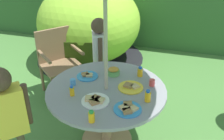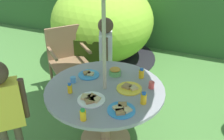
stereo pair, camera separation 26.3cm
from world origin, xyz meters
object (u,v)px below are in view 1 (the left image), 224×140
Objects in this scene: snack_bowl at (114,71)px; cup_near at (152,83)px; plate_center_front at (95,100)px; juice_bottle_mid_left at (91,117)px; child_in_white_shirt at (99,49)px; juice_bottle_center_back at (140,72)px; plate_back_edge at (87,76)px; cup_far at (73,82)px; juice_bottle_far_right at (148,96)px; juice_bottle_near_right at (72,91)px; dome_tent at (89,22)px; plate_near_left at (128,109)px; garden_table at (106,101)px; child_in_yellow_shirt at (6,112)px; wooden_chair at (59,58)px; plate_far_left at (131,87)px.

snack_bowl reaches higher than cup_near.
plate_center_front is 2.39× the size of juice_bottle_mid_left.
juice_bottle_center_back is (0.62, -0.46, 0.01)m from child_in_white_shirt.
plate_center_front is 0.47m from plate_back_edge.
plate_back_edge is 0.21m from cup_far.
juice_bottle_mid_left is at bearing -7.19° from child_in_white_shirt.
juice_bottle_near_right is at bearing -171.47° from juice_bottle_far_right.
plate_near_left is at bearing -74.88° from dome_tent.
juice_bottle_far_right is (0.69, -0.27, 0.04)m from plate_back_edge.
juice_bottle_near_right is at bearing -143.61° from garden_table.
dome_tent is 2.24m from juice_bottle_near_right.
dome_tent is 2.35m from plate_center_front.
juice_bottle_far_right is at bearing -69.89° from dome_tent.
juice_bottle_far_right is 0.46m from juice_bottle_center_back.
child_in_yellow_shirt is 1.38m from cup_near.
child_in_white_shirt is (0.57, -1.14, 0.05)m from dome_tent.
child_in_yellow_shirt is at bearing -157.92° from plate_near_left.
garden_table is at bearing 93.81° from juice_bottle_mid_left.
child_in_white_shirt is (-0.34, 0.80, 0.19)m from garden_table.
juice_bottle_far_right is at bearing -5.50° from cup_far.
juice_bottle_center_back is at bearing 30.04° from child_in_white_shirt.
garden_table is 1.25m from wooden_chair.
child_in_yellow_shirt reaches higher than juice_bottle_near_right.
plate_center_front is 0.38m from cup_far.
plate_center_front is at bearing -129.52° from plate_far_left.
snack_bowl is 1.15× the size of juice_bottle_far_right.
dome_tent is 8.81× the size of plate_center_front.
juice_bottle_far_right is 1.68× the size of cup_near.
plate_near_left is at bearing -6.62° from plate_center_front.
juice_bottle_near_right reaches higher than snack_bowl.
child_in_white_shirt reaches higher than juice_bottle_far_right.
juice_bottle_far_right reaches higher than plate_near_left.
dome_tent is 10.11× the size of plate_back_edge.
child_in_yellow_shirt is (0.28, -1.47, 0.23)m from wooden_chair.
wooden_chair reaches higher than plate_center_front.
dome_tent is at bearing 123.31° from juice_bottle_far_right.
cup_far is at bearing 158.18° from plate_near_left.
juice_bottle_center_back is (0.54, 0.17, 0.04)m from plate_back_edge.
plate_back_edge is at bearing 170.02° from plate_far_left.
snack_bowl is 0.52× the size of plate_center_front.
juice_bottle_near_right is (-0.24, 0.04, 0.04)m from plate_center_front.
cup_far is at bearing -165.28° from cup_near.
child_in_yellow_shirt is 0.71m from cup_far.
plate_far_left is 4.18× the size of cup_far.
plate_near_left is (0.32, -0.04, -0.00)m from plate_center_front.
juice_bottle_center_back is at bearing 1.99° from child_in_yellow_shirt.
garden_table is 19.87× the size of cup_far.
dome_tent is at bearing 106.03° from cup_far.
plate_far_left is (0.24, -0.21, -0.03)m from snack_bowl.
plate_near_left is 3.56× the size of cup_near.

